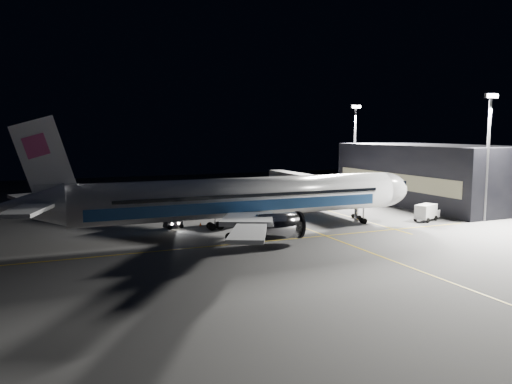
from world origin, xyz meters
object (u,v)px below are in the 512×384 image
object	(u,v)px
jet_bridge	(316,184)
safety_cone_c	(200,224)
safety_cone_b	(249,215)
safety_cone_a	(212,226)
airliner	(237,198)
floodlight_mast_south	(488,146)
service_truck	(427,212)
floodlight_mast_north	(355,142)
baggage_tug	(173,222)

from	to	relation	value
jet_bridge	safety_cone_c	bearing A→B (deg)	-159.50
safety_cone_b	safety_cone_c	world-z (taller)	safety_cone_b
safety_cone_c	safety_cone_a	bearing A→B (deg)	-67.66
airliner	floodlight_mast_south	xyz separation A→B (m)	(41.08, -6.01, 7.21)
safety_cone_b	safety_cone_c	bearing A→B (deg)	-157.09
safety_cone_c	service_truck	bearing A→B (deg)	-15.67
jet_bridge	floodlight_mast_north	size ratio (longest dim) A/B	1.66
floodlight_mast_north	service_truck	distance (m)	36.44
service_truck	baggage_tug	bearing A→B (deg)	143.29
floodlight_mast_north	floodlight_mast_south	bearing A→B (deg)	-90.00
floodlight_mast_south	safety_cone_a	size ratio (longest dim) A/B	32.59
jet_bridge	baggage_tug	bearing A→B (deg)	-161.76
floodlight_mast_south	safety_cone_c	bearing A→B (deg)	162.05
service_truck	safety_cone_a	world-z (taller)	service_truck
baggage_tug	safety_cone_c	world-z (taller)	baggage_tug
service_truck	safety_cone_b	xyz separation A→B (m)	(-26.08, 14.26, -1.15)
airliner	floodlight_mast_north	xyz separation A→B (m)	(41.08, 31.99, 7.21)
floodlight_mast_north	safety_cone_c	size ratio (longest dim) A/B	39.00
airliner	floodlight_mast_north	size ratio (longest dim) A/B	2.97
jet_bridge	floodlight_mast_south	xyz separation A→B (m)	(18.00, -24.07, 7.79)
safety_cone_b	jet_bridge	bearing A→B (deg)	19.00
airliner	baggage_tug	xyz separation A→B (m)	(-7.46, 7.99, -4.31)
jet_bridge	safety_cone_b	world-z (taller)	jet_bridge
floodlight_mast_south	safety_cone_a	distance (m)	46.29
safety_cone_a	jet_bridge	bearing A→B (deg)	26.06
floodlight_mast_south	safety_cone_a	world-z (taller)	floodlight_mast_south
service_truck	safety_cone_b	size ratio (longest dim) A/B	9.10
airliner	floodlight_mast_south	distance (m)	42.13
safety_cone_b	safety_cone_a	bearing A→B (deg)	-142.93
jet_bridge	service_truck	bearing A→B (deg)	-63.69
baggage_tug	safety_cone_a	distance (m)	5.89
floodlight_mast_north	safety_cone_c	world-z (taller)	floodlight_mast_north
floodlight_mast_north	safety_cone_c	bearing A→B (deg)	-151.77
baggage_tug	safety_cone_a	xyz separation A→B (m)	(5.43, -2.22, -0.54)
floodlight_mast_south	safety_cone_a	xyz separation A→B (m)	(-43.11, 11.79, -12.05)
safety_cone_b	floodlight_mast_north	bearing A→B (deg)	29.68
airliner	safety_cone_c	xyz separation A→B (m)	(-3.07, 8.28, -4.90)
safety_cone_a	baggage_tug	bearing A→B (deg)	157.74
floodlight_mast_north	service_truck	xyz separation A→B (m)	(-8.18, -33.79, -10.91)
jet_bridge	floodlight_mast_north	world-z (taller)	floodlight_mast_north
floodlight_mast_south	service_truck	distance (m)	14.27
airliner	safety_cone_a	size ratio (longest dim) A/B	96.81
service_truck	safety_cone_c	distance (m)	37.37
floodlight_mast_north	floodlight_mast_south	xyz separation A→B (m)	(0.00, -38.00, 0.00)
safety_cone_a	service_truck	bearing A→B (deg)	-12.24
jet_bridge	safety_cone_c	size ratio (longest dim) A/B	64.82
jet_bridge	service_truck	size ratio (longest dim) A/B	6.00
airliner	service_truck	world-z (taller)	airliner
service_truck	floodlight_mast_south	bearing A→B (deg)	-50.31
service_truck	safety_cone_a	xyz separation A→B (m)	(-34.93, 7.58, -1.15)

